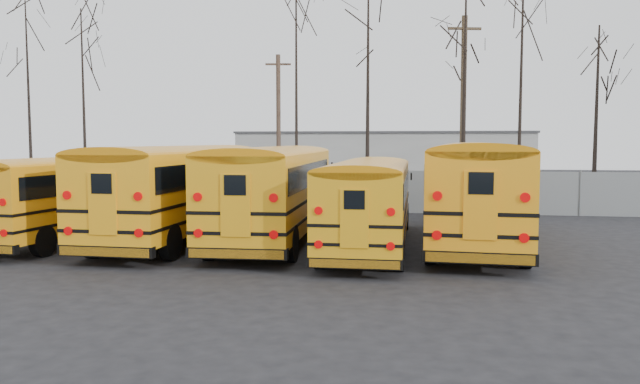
% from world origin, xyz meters
% --- Properties ---
extents(ground, '(120.00, 120.00, 0.00)m').
position_xyz_m(ground, '(0.00, 0.00, 0.00)').
color(ground, black).
rests_on(ground, ground).
extents(fence, '(40.00, 0.04, 2.00)m').
position_xyz_m(fence, '(0.00, 12.00, 1.00)').
color(fence, gray).
rests_on(fence, ground).
extents(distant_building, '(22.00, 8.00, 4.00)m').
position_xyz_m(distant_building, '(2.00, 32.00, 2.00)').
color(distant_building, beige).
rests_on(distant_building, ground).
extents(bus_a, '(3.39, 10.56, 2.91)m').
position_xyz_m(bus_a, '(-6.81, 2.31, 1.70)').
color(bus_a, black).
rests_on(bus_a, ground).
extents(bus_b, '(2.97, 11.82, 3.29)m').
position_xyz_m(bus_b, '(-3.28, 2.71, 1.93)').
color(bus_b, black).
rests_on(bus_b, ground).
extents(bus_c, '(3.05, 11.74, 3.26)m').
position_xyz_m(bus_c, '(-0.04, 2.94, 1.91)').
color(bus_c, black).
rests_on(bus_c, ground).
extents(bus_d, '(2.38, 10.22, 2.86)m').
position_xyz_m(bus_d, '(3.24, 1.75, 1.67)').
color(bus_d, black).
rests_on(bus_d, ground).
extents(bus_e, '(3.49, 12.29, 3.40)m').
position_xyz_m(bus_e, '(6.60, 3.40, 1.99)').
color(bus_e, black).
rests_on(bus_e, ground).
extents(utility_pole_left, '(1.51, 0.36, 8.50)m').
position_xyz_m(utility_pole_left, '(-3.56, 18.91, 4.37)').
color(utility_pole_left, '#503B2D').
rests_on(utility_pole_left, ground).
extents(utility_pole_right, '(1.75, 0.51, 9.90)m').
position_xyz_m(utility_pole_right, '(7.03, 16.18, 5.08)').
color(utility_pole_right, brown).
rests_on(utility_pole_right, ground).
extents(tree_0, '(0.26, 0.26, 11.77)m').
position_xyz_m(tree_0, '(-18.58, 17.07, 5.88)').
color(tree_0, black).
rests_on(tree_0, ground).
extents(tree_1, '(0.26, 0.26, 10.49)m').
position_xyz_m(tree_1, '(-13.26, 14.00, 5.25)').
color(tree_1, black).
rests_on(tree_1, ground).
extents(tree_2, '(0.26, 0.26, 12.77)m').
position_xyz_m(tree_2, '(-1.50, 14.08, 6.38)').
color(tree_2, black).
rests_on(tree_2, ground).
extents(tree_3, '(0.26, 0.26, 12.36)m').
position_xyz_m(tree_3, '(1.96, 16.64, 6.18)').
color(tree_3, black).
rests_on(tree_3, ground).
extents(tree_4, '(0.26, 0.26, 10.87)m').
position_xyz_m(tree_4, '(7.02, 15.41, 5.43)').
color(tree_4, black).
rests_on(tree_4, ground).
extents(tree_5, '(0.26, 0.26, 12.74)m').
position_xyz_m(tree_5, '(9.57, 13.85, 6.37)').
color(tree_5, black).
rests_on(tree_5, ground).
extents(tree_6, '(0.26, 0.26, 9.32)m').
position_xyz_m(tree_6, '(13.81, 16.68, 4.66)').
color(tree_6, black).
rests_on(tree_6, ground).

